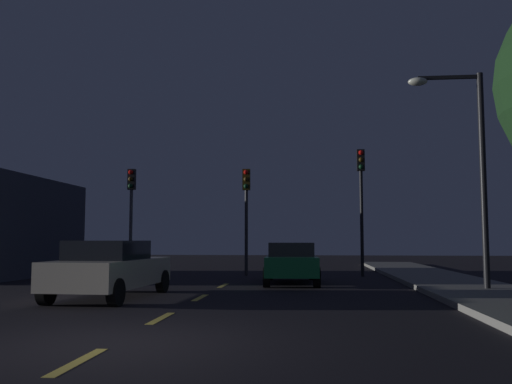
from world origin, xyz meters
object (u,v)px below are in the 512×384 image
object	(u,v)px
traffic_signal_center	(246,200)
street_lamp_right	(469,156)
traffic_signal_right	(361,188)
traffic_signal_left	(131,200)
car_adjacent_lane	(110,269)
car_stopped_ahead	(291,262)

from	to	relation	value
traffic_signal_center	street_lamp_right	world-z (taller)	street_lamp_right
traffic_signal_center	traffic_signal_right	distance (m)	4.86
traffic_signal_left	street_lamp_right	bearing A→B (deg)	-29.85
car_adjacent_lane	traffic_signal_right	bearing A→B (deg)	52.07
traffic_signal_left	car_stopped_ahead	size ratio (longest dim) A/B	1.00
traffic_signal_left	car_adjacent_lane	size ratio (longest dim) A/B	1.01
traffic_signal_right	car_adjacent_lane	distance (m)	12.20
car_adjacent_lane	street_lamp_right	size ratio (longest dim) A/B	0.72
car_adjacent_lane	traffic_signal_left	bearing A→B (deg)	105.52
traffic_signal_right	car_stopped_ahead	bearing A→B (deg)	-125.33
traffic_signal_left	traffic_signal_right	bearing A→B (deg)	0.01
car_stopped_ahead	street_lamp_right	xyz separation A→B (m)	(5.22, -3.09, 3.15)
traffic_signal_left	car_adjacent_lane	bearing A→B (deg)	-74.48
car_stopped_ahead	car_adjacent_lane	xyz separation A→B (m)	(-4.47, -5.38, 0.03)
traffic_signal_center	car_stopped_ahead	bearing A→B (deg)	-62.92
car_stopped_ahead	street_lamp_right	distance (m)	6.84
traffic_signal_left	traffic_signal_right	world-z (taller)	traffic_signal_right
traffic_signal_left	traffic_signal_center	xyz separation A→B (m)	(5.04, -0.00, -0.04)
street_lamp_right	traffic_signal_center	bearing A→B (deg)	135.80
street_lamp_right	car_adjacent_lane	bearing A→B (deg)	-166.72
traffic_signal_center	car_adjacent_lane	bearing A→B (deg)	-104.67
traffic_signal_center	street_lamp_right	bearing A→B (deg)	-44.20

